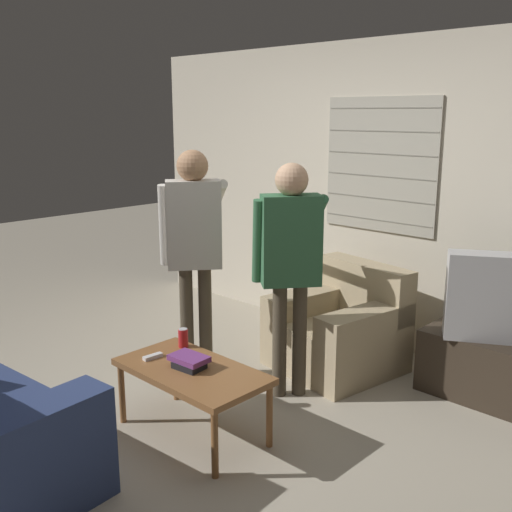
{
  "coord_description": "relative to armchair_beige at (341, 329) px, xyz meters",
  "views": [
    {
      "loc": [
        2.79,
        -2.3,
        1.96
      ],
      "look_at": [
        0.02,
        0.6,
        1.0
      ],
      "focal_mm": 42.0,
      "sensor_mm": 36.0,
      "label": 1
    }
  ],
  "objects": [
    {
      "name": "ground_plane",
      "position": [
        -0.21,
        -1.36,
        -0.31
      ],
      "size": [
        16.0,
        16.0,
        0.0
      ],
      "primitive_type": "plane",
      "color": "#B2A893"
    },
    {
      "name": "wall_back",
      "position": [
        -0.21,
        0.66,
        0.97
      ],
      "size": [
        5.2,
        0.08,
        2.55
      ],
      "color": "beige",
      "rests_on": "ground_plane"
    },
    {
      "name": "armchair_beige",
      "position": [
        0.0,
        0.0,
        0.0
      ],
      "size": [
        0.98,
        0.96,
        0.8
      ],
      "rotation": [
        0.0,
        0.0,
        2.98
      ],
      "color": "tan",
      "rests_on": "ground_plane"
    },
    {
      "name": "coffee_table",
      "position": [
        -0.05,
        -1.48,
        0.09
      ],
      "size": [
        0.96,
        0.52,
        0.44
      ],
      "color": "brown",
      "rests_on": "ground_plane"
    },
    {
      "name": "tv_stand",
      "position": [
        1.15,
        0.26,
        -0.08
      ],
      "size": [
        1.04,
        0.46,
        0.46
      ],
      "color": "#33281E",
      "rests_on": "ground_plane"
    },
    {
      "name": "tv",
      "position": [
        1.15,
        0.26,
        0.44
      ],
      "size": [
        0.78,
        0.57,
        0.6
      ],
      "rotation": [
        0.0,
        0.0,
        3.67
      ],
      "color": "#B2B2B7",
      "rests_on": "tv_stand"
    },
    {
      "name": "person_left_standing",
      "position": [
        -0.71,
        -0.87,
        0.78
      ],
      "size": [
        0.55,
        0.78,
        1.71
      ],
      "rotation": [
        0.0,
        0.0,
        0.91
      ],
      "color": "#4C4233",
      "rests_on": "ground_plane"
    },
    {
      "name": "person_right_standing",
      "position": [
        0.02,
        -0.64,
        0.73
      ],
      "size": [
        0.49,
        0.73,
        1.64
      ],
      "rotation": [
        0.0,
        0.0,
        0.9
      ],
      "color": "#4C4233",
      "rests_on": "ground_plane"
    },
    {
      "name": "book_stack",
      "position": [
        -0.07,
        -1.48,
        0.17
      ],
      "size": [
        0.24,
        0.18,
        0.07
      ],
      "color": "black",
      "rests_on": "coffee_table"
    },
    {
      "name": "soda_can",
      "position": [
        -0.35,
        -1.29,
        0.19
      ],
      "size": [
        0.07,
        0.07,
        0.13
      ],
      "color": "red",
      "rests_on": "coffee_table"
    },
    {
      "name": "spare_remote",
      "position": [
        -0.34,
        -1.55,
        0.14
      ],
      "size": [
        0.05,
        0.13,
        0.02
      ],
      "rotation": [
        0.0,
        0.0,
        -0.07
      ],
      "color": "white",
      "rests_on": "coffee_table"
    }
  ]
}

